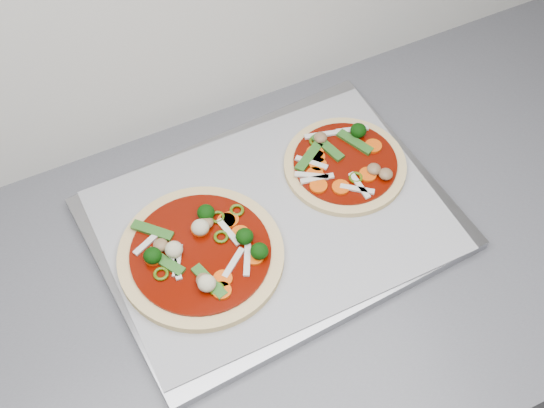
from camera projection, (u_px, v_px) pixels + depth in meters
name	position (u px, v px, depth m)	size (l,w,h in m)	color
baking_tray	(273.00, 223.00, 1.04)	(0.47, 0.35, 0.02)	#97969C
parchment	(273.00, 220.00, 1.04)	(0.45, 0.33, 0.00)	#A5A5AA
pizza_left	(201.00, 254.00, 0.99)	(0.27, 0.27, 0.04)	#DDB67D
pizza_right	(345.00, 163.00, 1.08)	(0.20, 0.20, 0.03)	#DDB67D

